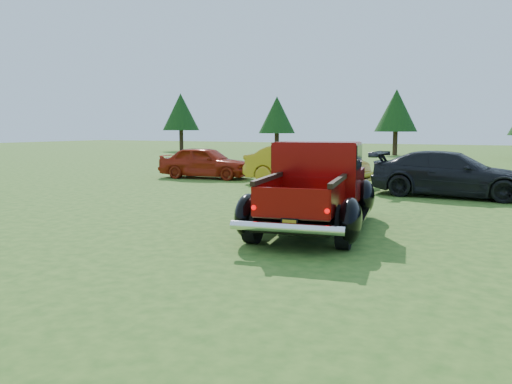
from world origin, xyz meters
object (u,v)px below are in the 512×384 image
tree_mid_left (396,111)px  pickup_truck (317,186)px  tree_west (277,115)px  show_car_grey (451,174)px  tree_far_west (181,112)px  show_car_yellow (306,165)px  show_car_red (206,162)px

tree_mid_left → pickup_truck: size_ratio=1.00×
tree_west → show_car_grey: tree_west is taller
tree_west → tree_mid_left: size_ratio=0.92×
tree_far_west → pickup_truck: 36.45m
tree_west → show_car_yellow: 22.60m
show_car_red → pickup_truck: bearing=-142.1°
tree_west → show_car_red: (5.50, -19.50, -2.45)m
pickup_truck → show_car_red: 10.72m
pickup_truck → show_car_grey: pickup_truck is taller
tree_mid_left → show_car_grey: size_ratio=1.07×
show_car_yellow → show_car_grey: size_ratio=0.96×
tree_mid_left → show_car_red: tree_mid_left is taller
tree_far_west → tree_mid_left: size_ratio=1.04×
pickup_truck → show_car_grey: bearing=62.0°
tree_far_west → show_car_yellow: (20.12, -21.06, -2.78)m
show_car_red → tree_west: bearing=9.0°
pickup_truck → show_car_yellow: 7.64m
show_car_grey → tree_far_west: bearing=50.6°
tree_mid_left → show_car_yellow: bearing=-87.1°
show_car_grey → tree_west: bearing=37.6°
show_car_yellow → show_car_red: bearing=89.3°
tree_far_west → pickup_truck: (23.04, -28.12, -2.68)m
show_car_yellow → pickup_truck: bearing=-151.2°
pickup_truck → show_car_yellow: (-2.92, 7.06, -0.10)m
pickup_truck → show_car_yellow: bearing=103.1°
tree_west → show_car_grey: (15.11, -20.97, -2.43)m
tree_mid_left → show_car_grey: 23.92m
tree_far_west → tree_mid_left: (19.00, 1.00, -0.14)m
show_car_red → show_car_grey: bearing=-105.5°
tree_west → pickup_truck: 30.18m
show_car_yellow → tree_mid_left: bearing=9.2°
pickup_truck → tree_west: bearing=106.3°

